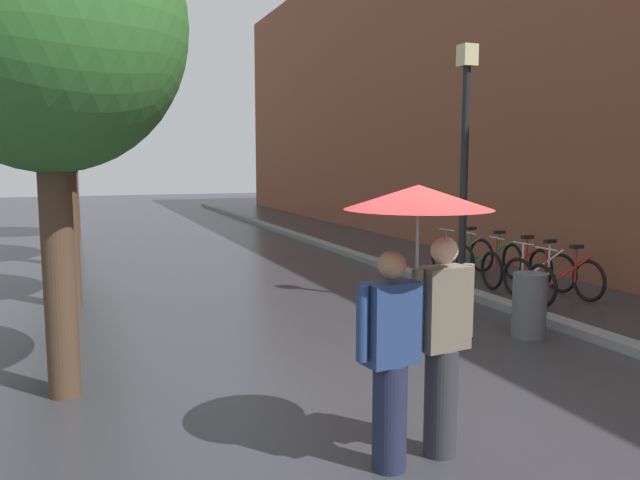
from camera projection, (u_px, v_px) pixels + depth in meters
name	position (u px, v px, depth m)	size (l,w,h in m)	color
ground_plane	(455.00, 427.00, 5.45)	(80.00, 80.00, 0.00)	#2D2D33
building_facade	(562.00, 77.00, 17.72)	(8.00, 36.00, 9.30)	brown
kerb_strip	(341.00, 250.00, 15.84)	(0.30, 36.00, 0.12)	slate
street_tree_0	(46.00, 26.00, 5.75)	(2.58, 2.58, 4.93)	#473323
street_tree_1	(60.00, 66.00, 9.48)	(2.55, 2.55, 5.26)	#473323
street_tree_2	(48.00, 75.00, 13.54)	(3.01, 3.01, 6.04)	#473323
street_tree_3	(69.00, 100.00, 18.36)	(2.66, 2.66, 5.83)	#473323
parked_bicycle_0	(565.00, 281.00, 10.07)	(1.11, 0.74, 0.96)	black
parked_bicycle_1	(540.00, 274.00, 10.74)	(1.16, 0.83, 0.96)	black
parked_bicycle_2	(516.00, 268.00, 11.39)	(1.13, 0.79, 0.96)	black
parked_bicycle_3	(489.00, 261.00, 12.16)	(1.15, 0.81, 0.96)	black
parked_bicycle_4	(463.00, 256.00, 12.80)	(1.16, 0.83, 0.96)	black
couple_under_umbrella	(418.00, 282.00, 4.67)	(1.11, 1.11, 2.13)	#1E233D
street_lamp_post	(464.00, 156.00, 9.61)	(0.24, 0.24, 4.04)	black
litter_bin	(529.00, 305.00, 8.20)	(0.44, 0.44, 0.85)	#4C4C51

